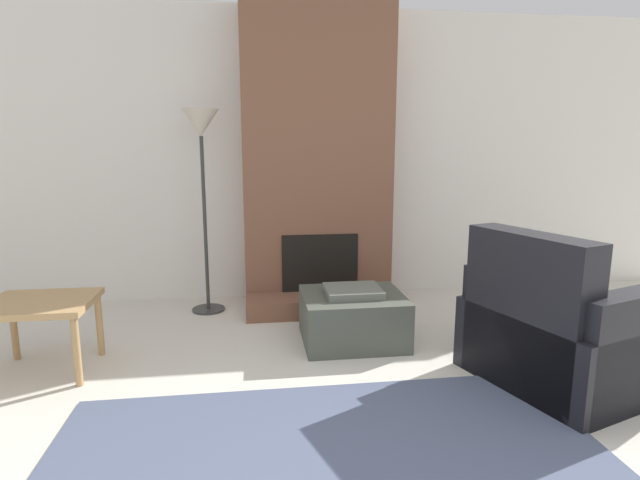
# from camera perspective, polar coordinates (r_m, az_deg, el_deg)

# --- Properties ---
(wall_back) EXTENTS (7.36, 0.06, 2.60)m
(wall_back) POSITION_cam_1_polar(r_m,az_deg,el_deg) (4.66, -0.79, 9.49)
(wall_back) COLOR silver
(wall_back) RESTS_ON ground_plane
(fireplace) EXTENTS (1.28, 0.76, 2.60)m
(fireplace) POSITION_cam_1_polar(r_m,az_deg,el_deg) (4.40, -0.36, 8.68)
(fireplace) COLOR brown
(fireplace) RESTS_ON ground_plane
(ottoman) EXTENTS (0.72, 0.63, 0.40)m
(ottoman) POSITION_cam_1_polar(r_m,az_deg,el_deg) (3.66, 3.76, -8.73)
(ottoman) COLOR #474C42
(ottoman) RESTS_ON ground_plane
(armchair) EXTENTS (1.21, 1.19, 0.93)m
(armchair) POSITION_cam_1_polar(r_m,az_deg,el_deg) (3.35, 25.91, -9.58)
(armchair) COLOR black
(armchair) RESTS_ON ground_plane
(side_table) EXTENTS (0.62, 0.53, 0.47)m
(side_table) POSITION_cam_1_polar(r_m,az_deg,el_deg) (3.55, -29.33, -7.08)
(side_table) COLOR tan
(side_table) RESTS_ON ground_plane
(floor_lamp_left) EXTENTS (0.30, 0.30, 1.69)m
(floor_lamp_left) POSITION_cam_1_polar(r_m,az_deg,el_deg) (4.24, -13.41, 10.93)
(floor_lamp_left) COLOR #333333
(floor_lamp_left) RESTS_ON ground_plane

